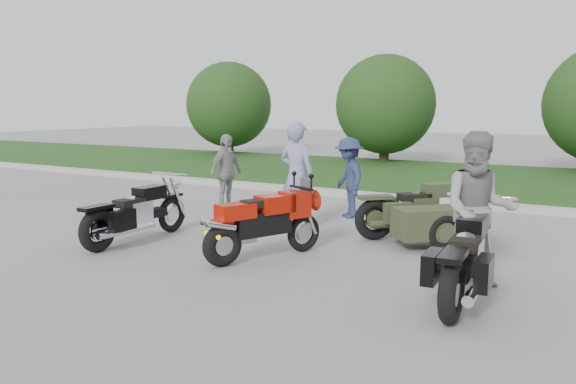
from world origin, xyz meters
The scene contains 13 objects.
ground centered at (0.00, 0.00, 0.00)m, with size 80.00×80.00×0.00m, color #979792.
curb centered at (0.00, 6.00, 0.07)m, with size 60.00×0.30×0.15m, color #AFACA5.
grass_strip centered at (0.00, 10.15, 0.07)m, with size 60.00×8.00×0.14m, color #26531C.
tree_far_left centered at (-10.00, 13.50, 2.19)m, with size 3.60×3.60×4.00m.
tree_mid_left centered at (-3.00, 13.50, 2.19)m, with size 3.60×3.60×4.00m.
sportbike_red centered at (0.13, 0.37, 0.54)m, with size 0.95×1.83×0.92m.
cruiser_left centered at (-2.16, 0.17, 0.43)m, with size 0.37×2.21×0.85m.
cruiser_right centered at (2.99, 0.03, 0.45)m, with size 0.45×2.31×0.89m.
cruiser_sidecar centered at (1.88, 2.44, 0.42)m, with size 1.97×2.05×0.89m.
person_stripe centered at (-0.44, 2.35, 0.94)m, with size 0.69×0.45×1.88m, color #8984B4.
person_grey centered at (2.98, 0.67, 0.93)m, with size 0.90×0.70×1.85m, color gray.
person_denim centered at (-0.07, 3.76, 0.78)m, with size 1.00×0.58×1.55m, color navy.
person_back centered at (-2.57, 3.18, 0.79)m, with size 0.92×0.38×1.57m, color #969892.
Camera 1 is at (4.30, -6.10, 2.14)m, focal length 35.00 mm.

